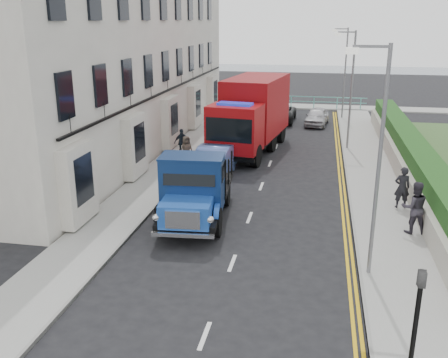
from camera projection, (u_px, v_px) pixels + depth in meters
ground at (242, 238)px, 18.16m from camera, size 120.00×120.00×0.00m
pavement_west at (174, 163)px, 27.50m from camera, size 2.40×38.00×0.12m
pavement_east at (371, 173)px, 25.60m from camera, size 2.60×38.00×0.12m
promenade at (291, 106)px, 45.26m from camera, size 30.00×2.50×0.12m
sea_plane at (304, 73)px, 74.26m from camera, size 120.00×120.00×0.00m
terrace_west at (121, 27)px, 29.83m from camera, size 6.31×30.20×14.25m
garden_east at (412, 159)px, 25.00m from camera, size 1.45×28.00×1.75m
seafront_railing at (291, 102)px, 44.35m from camera, size 13.00×0.08×1.11m
lamp_near at (376, 151)px, 14.32m from camera, size 1.23×0.18×7.00m
lamp_mid at (350, 84)px, 29.28m from camera, size 1.23×0.18×7.00m
lamp_far at (344, 68)px, 38.63m from camera, size 1.23×0.18×7.00m
traffic_signal at (416, 318)px, 9.69m from camera, size 0.16×0.20×3.10m
bedford_lorry at (193, 194)px, 18.96m from camera, size 2.78×6.04×2.78m
red_lorry at (252, 113)px, 29.51m from camera, size 3.90×8.53×4.31m
parked_car_front at (189, 194)px, 20.61m from camera, size 2.17×4.35×1.43m
parked_car_mid at (212, 163)px, 24.94m from camera, size 1.85×4.69×1.52m
parked_car_rear at (242, 123)px, 34.32m from camera, size 2.37×5.48×1.57m
seafront_car_left at (280, 112)px, 38.75m from camera, size 2.43×5.02×1.38m
seafront_car_right at (317, 117)px, 37.34m from camera, size 1.94×3.94×1.29m
pedestrian_east_near at (402, 187)px, 20.52m from camera, size 0.69×0.50×1.76m
pedestrian_east_far at (414, 207)px, 18.06m from camera, size 1.04×0.85×1.96m
pedestrian_west_near at (182, 142)px, 28.55m from camera, size 0.96×0.79×1.54m
pedestrian_west_far at (186, 150)px, 26.83m from camera, size 0.88×0.88×1.54m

